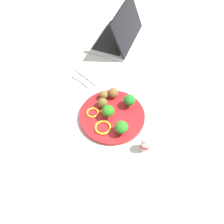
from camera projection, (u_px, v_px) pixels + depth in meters
ground_plane at (112, 117)px, 1.02m from camera, size 4.00×4.00×0.00m
plate at (112, 116)px, 1.02m from camera, size 0.28×0.28×0.02m
broccoli_floret_near_rim at (129, 100)px, 1.01m from camera, size 0.05×0.05×0.06m
broccoli_floret_center at (121, 127)px, 0.93m from camera, size 0.05×0.05×0.06m
broccoli_floret_back_left at (108, 111)px, 0.98m from camera, size 0.05×0.05×0.06m
meatball_center at (103, 103)px, 1.02m from camera, size 0.04×0.04×0.04m
meatball_back_right at (113, 93)px, 1.05m from camera, size 0.05×0.05×0.05m
meatball_front_left at (104, 95)px, 1.05m from camera, size 0.04×0.04×0.04m
pepper_ring_front_left at (103, 128)px, 0.97m from camera, size 0.07×0.07×0.01m
pepper_ring_mid_left at (93, 113)px, 1.01m from camera, size 0.07×0.07×0.01m
napkin at (84, 80)px, 1.15m from camera, size 0.18×0.14×0.01m
fork at (80, 80)px, 1.14m from camera, size 0.12×0.03×0.01m
knife at (86, 76)px, 1.16m from camera, size 0.15×0.02×0.01m
yogurt_bottle at (145, 145)px, 0.91m from camera, size 0.04×0.04×0.07m
laptop at (118, 35)px, 1.31m from camera, size 0.35×0.39×0.20m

